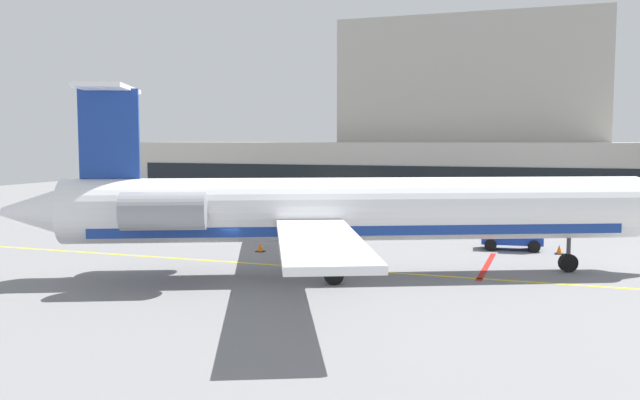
{
  "coord_description": "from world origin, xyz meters",
  "views": [
    {
      "loc": [
        14.52,
        -27.82,
        6.44
      ],
      "look_at": [
        1.73,
        8.61,
        3.0
      ],
      "focal_mm": 37.61,
      "sensor_mm": 36.0,
      "label": 1
    }
  ],
  "objects": [
    {
      "name": "baggage_tug",
      "position": [
        12.63,
        12.95,
        0.89
      ],
      "size": [
        3.63,
        2.07,
        1.96
      ],
      "color": "#19389E",
      "rests_on": "ground"
    },
    {
      "name": "pushback_tractor",
      "position": [
        1.52,
        24.58,
        0.96
      ],
      "size": [
        2.67,
        4.18,
        2.11
      ],
      "color": "silver",
      "rests_on": "ground"
    },
    {
      "name": "fuel_tank",
      "position": [
        -9.73,
        30.0,
        1.58
      ],
      "size": [
        8.39,
        3.24,
        2.86
      ],
      "color": "white",
      "rests_on": "ground"
    },
    {
      "name": "safety_cone_bravo",
      "position": [
        14.89,
        12.17,
        0.25
      ],
      "size": [
        0.47,
        0.47,
        0.55
      ],
      "color": "orange",
      "rests_on": "ground"
    },
    {
      "name": "safety_cone_alpha",
      "position": [
        -1.48,
        7.3,
        0.25
      ],
      "size": [
        0.47,
        0.47,
        0.55
      ],
      "color": "orange",
      "rests_on": "ground"
    },
    {
      "name": "regional_jet",
      "position": [
        5.22,
        2.37,
        3.15
      ],
      "size": [
        31.61,
        24.56,
        8.89
      ],
      "color": "white",
      "rests_on": "ground"
    },
    {
      "name": "terminal_building",
      "position": [
        1.31,
        46.26,
        7.22
      ],
      "size": [
        60.76,
        11.53,
        19.78
      ],
      "color": "#B7B2A8",
      "rests_on": "ground"
    },
    {
      "name": "ground",
      "position": [
        0.0,
        0.0,
        -0.05
      ],
      "size": [
        120.0,
        120.0,
        0.11
      ],
      "color": "slate"
    }
  ]
}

